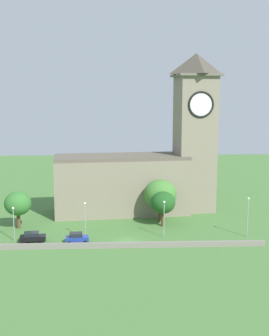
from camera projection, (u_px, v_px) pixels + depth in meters
name	position (u px, v px, depth m)	size (l,w,h in m)	color
ground_plane	(126.00, 218.00, 92.94)	(200.00, 200.00, 0.00)	#477538
church	(148.00, 165.00, 96.78)	(36.89, 14.20, 35.01)	gray
quay_barrier	(128.00, 245.00, 74.67)	(47.77, 0.70, 0.93)	gray
car_black	(32.00, 237.00, 77.60)	(4.72, 2.63, 1.79)	black
car_blue	(77.00, 238.00, 76.81)	(4.23, 2.41, 1.93)	#233D9E
streetlamp_west_end	(13.00, 218.00, 77.63)	(0.44, 0.44, 6.26)	#9EA0A5
streetlamp_west_mid	(85.00, 214.00, 79.08)	(0.44, 0.44, 6.75)	#9EA0A5
streetlamp_central	(164.00, 213.00, 79.49)	(0.44, 0.44, 6.91)	#9EA0A5
streetlamp_east_mid	(248.00, 211.00, 79.79)	(0.44, 0.44, 7.46)	#9EA0A5
tree_by_tower	(163.00, 203.00, 86.34)	(4.91, 4.91, 7.07)	brown
tree_riverside_east	(18.00, 204.00, 84.88)	(5.23, 5.23, 7.39)	brown
tree_riverside_west	(160.00, 194.00, 89.95)	(6.76, 6.76, 8.75)	brown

